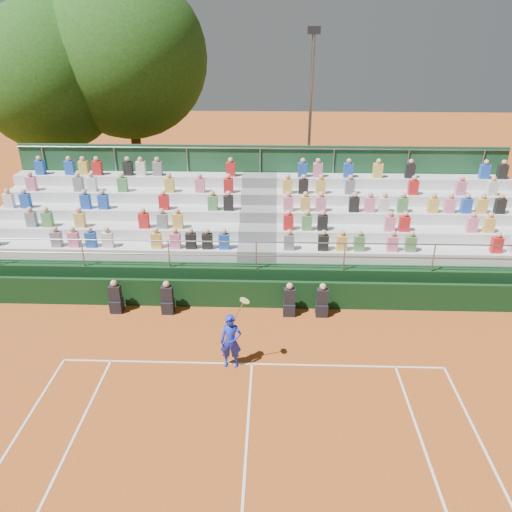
{
  "coord_description": "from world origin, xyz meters",
  "views": [
    {
      "loc": [
        0.51,
        -11.67,
        8.93
      ],
      "look_at": [
        0.0,
        3.5,
        1.8
      ],
      "focal_mm": 35.0,
      "sensor_mm": 36.0,
      "label": 1
    }
  ],
  "objects_px": {
    "tennis_player": "(231,341)",
    "tree_west": "(48,78)",
    "tree_east": "(127,57)",
    "floodlight_mast": "(311,109)"
  },
  "relations": [
    {
      "from": "tennis_player",
      "to": "tree_west",
      "type": "distance_m",
      "value": 17.21
    },
    {
      "from": "tennis_player",
      "to": "tree_east",
      "type": "xyz_separation_m",
      "value": [
        -6.0,
        14.08,
        6.57
      ]
    },
    {
      "from": "tennis_player",
      "to": "tree_west",
      "type": "height_order",
      "value": "tree_west"
    },
    {
      "from": "tennis_player",
      "to": "tree_east",
      "type": "height_order",
      "value": "tree_east"
    },
    {
      "from": "tennis_player",
      "to": "floodlight_mast",
      "type": "distance_m",
      "value": 14.67
    },
    {
      "from": "tree_east",
      "to": "floodlight_mast",
      "type": "distance_m",
      "value": 9.23
    },
    {
      "from": "tree_east",
      "to": "floodlight_mast",
      "type": "relative_size",
      "value": 1.29
    },
    {
      "from": "tennis_player",
      "to": "floodlight_mast",
      "type": "relative_size",
      "value": 0.25
    },
    {
      "from": "tree_west",
      "to": "floodlight_mast",
      "type": "height_order",
      "value": "tree_west"
    },
    {
      "from": "tennis_player",
      "to": "tree_east",
      "type": "bearing_deg",
      "value": 113.06
    }
  ]
}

